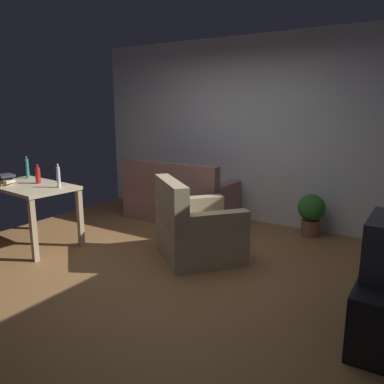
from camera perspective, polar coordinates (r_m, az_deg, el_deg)
ground_plane at (r=4.33m, az=-4.74°, el=-10.96°), size 5.20×4.40×0.02m
wall_rear at (r=5.88m, az=8.11°, el=8.90°), size 5.20×0.10×2.70m
couch at (r=5.91m, az=-1.95°, el=-1.20°), size 1.62×0.84×0.92m
desk at (r=5.22m, az=-22.73°, el=-0.18°), size 1.27×0.82×0.76m
potted_plant at (r=5.40m, az=17.16°, el=-2.84°), size 0.36×0.36×0.57m
armchair at (r=4.45m, az=0.42°, el=-5.67°), size 1.23×1.22×0.92m
bottle_tall at (r=5.66m, az=-23.13°, el=3.22°), size 0.05×0.05×0.30m
bottle_red at (r=5.23m, az=-21.78°, el=2.32°), size 0.06×0.06×0.24m
bottle_clear at (r=4.87m, az=-19.09°, el=2.11°), size 0.04×0.04×0.29m
book_stack at (r=5.32m, az=-25.87°, el=1.71°), size 0.24×0.21×0.13m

